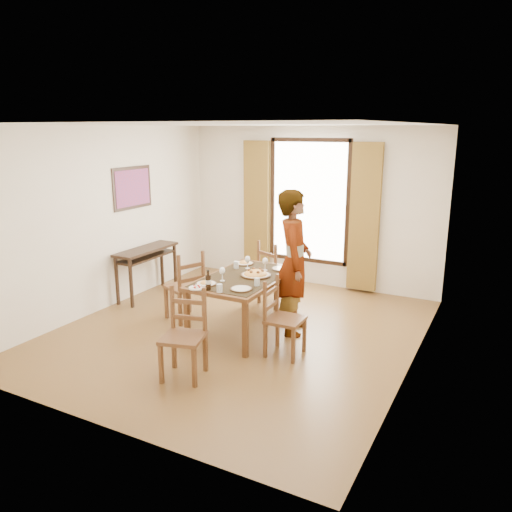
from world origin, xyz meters
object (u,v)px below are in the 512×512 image
at_px(console_table, 146,255).
at_px(dining_table, 245,281).
at_px(man, 294,263).
at_px(pasta_platter, 256,272).

height_order(console_table, dining_table, console_table).
bearing_deg(dining_table, man, 23.85).
bearing_deg(man, console_table, 63.39).
bearing_deg(dining_table, pasta_platter, 29.68).
xyz_separation_m(man, pasta_platter, (-0.47, -0.19, -0.15)).
height_order(dining_table, man, man).
bearing_deg(man, dining_table, 92.41).
xyz_separation_m(console_table, dining_table, (2.07, -0.50, 0.00)).
height_order(man, pasta_platter, man).
distance_m(dining_table, man, 0.70).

